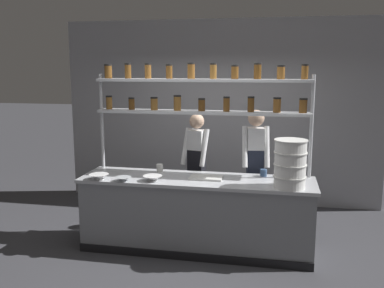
% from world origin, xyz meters
% --- Properties ---
extents(ground_plane, '(40.00, 40.00, 0.00)m').
position_xyz_m(ground_plane, '(0.00, 0.00, 0.00)').
color(ground_plane, '#3D3D42').
extents(back_wall, '(5.29, 0.12, 3.05)m').
position_xyz_m(back_wall, '(0.00, 2.07, 1.53)').
color(back_wall, '#939399').
rests_on(back_wall, ground_plane).
extents(prep_counter, '(2.89, 0.76, 0.92)m').
position_xyz_m(prep_counter, '(0.00, -0.00, 0.46)').
color(prep_counter, gray).
rests_on(prep_counter, ground_plane).
extents(spice_shelf_unit, '(2.78, 0.28, 2.33)m').
position_xyz_m(spice_shelf_unit, '(0.01, 0.33, 1.87)').
color(spice_shelf_unit, '#B7BABF').
rests_on(spice_shelf_unit, ground_plane).
extents(chef_left, '(0.41, 0.33, 1.64)m').
position_xyz_m(chef_left, '(-0.15, 0.78, 0.94)').
color(chef_left, black).
rests_on(chef_left, ground_plane).
extents(chef_center, '(0.39, 0.32, 1.72)m').
position_xyz_m(chef_center, '(0.68, 0.64, 1.00)').
color(chef_center, black).
rests_on(chef_center, ground_plane).
extents(container_stack, '(0.38, 0.38, 0.56)m').
position_xyz_m(container_stack, '(1.11, -0.21, 1.20)').
color(container_stack, white).
rests_on(container_stack, prep_counter).
extents(cutting_board, '(0.40, 0.26, 0.02)m').
position_xyz_m(cutting_board, '(0.12, 0.01, 0.93)').
color(cutting_board, silver).
rests_on(cutting_board, prep_counter).
extents(prep_bowl_near_left, '(0.24, 0.24, 0.07)m').
position_xyz_m(prep_bowl_near_left, '(-1.16, -0.29, 0.95)').
color(prep_bowl_near_left, white).
rests_on(prep_bowl_near_left, prep_counter).
extents(prep_bowl_center_front, '(0.19, 0.19, 0.05)m').
position_xyz_m(prep_bowl_center_front, '(-0.84, -0.31, 0.95)').
color(prep_bowl_center_front, '#B2B7BC').
rests_on(prep_bowl_center_front, prep_counter).
extents(prep_bowl_center_back, '(0.24, 0.24, 0.07)m').
position_xyz_m(prep_bowl_center_back, '(-0.50, -0.23, 0.95)').
color(prep_bowl_center_back, white).
rests_on(prep_bowl_center_back, prep_counter).
extents(serving_cup_front, '(0.08, 0.08, 0.09)m').
position_xyz_m(serving_cup_front, '(0.81, 0.27, 0.96)').
color(serving_cup_front, '#334C70').
rests_on(serving_cup_front, prep_counter).
extents(serving_cup_by_board, '(0.08, 0.08, 0.10)m').
position_xyz_m(serving_cup_by_board, '(-0.54, 0.23, 0.97)').
color(serving_cup_by_board, silver).
rests_on(serving_cup_by_board, prep_counter).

